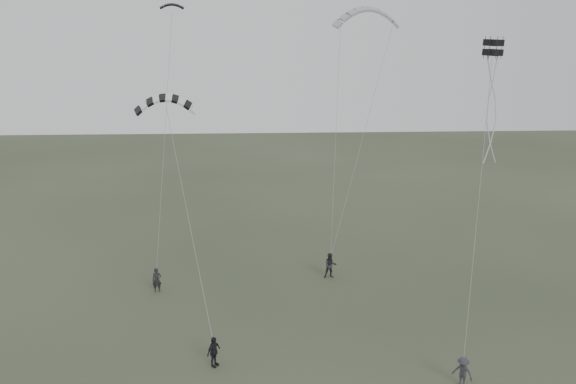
{
  "coord_description": "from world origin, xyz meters",
  "views": [
    {
      "loc": [
        -0.73,
        -25.41,
        15.31
      ],
      "look_at": [
        0.89,
        5.3,
        6.98
      ],
      "focal_mm": 35.0,
      "sensor_mm": 36.0,
      "label": 1
    }
  ],
  "objects_px": {
    "flyer_far": "(463,372)",
    "flyer_left": "(157,280)",
    "flyer_right": "(330,266)",
    "kite_pale_large": "(367,9)",
    "kite_box": "(493,48)",
    "kite_dark_small": "(172,5)",
    "kite_striped": "(166,98)",
    "flyer_center": "(214,352)"
  },
  "relations": [
    {
      "from": "flyer_far",
      "to": "kite_box",
      "type": "height_order",
      "value": "kite_box"
    },
    {
      "from": "flyer_left",
      "to": "flyer_right",
      "type": "bearing_deg",
      "value": 3.57
    },
    {
      "from": "flyer_left",
      "to": "kite_striped",
      "type": "distance_m",
      "value": 11.92
    },
    {
      "from": "flyer_center",
      "to": "flyer_far",
      "type": "relative_size",
      "value": 1.05
    },
    {
      "from": "flyer_center",
      "to": "kite_dark_small",
      "type": "distance_m",
      "value": 21.02
    },
    {
      "from": "flyer_right",
      "to": "kite_pale_large",
      "type": "distance_m",
      "value": 17.08
    },
    {
      "from": "flyer_far",
      "to": "flyer_left",
      "type": "bearing_deg",
      "value": -172.87
    },
    {
      "from": "kite_dark_small",
      "to": "flyer_center",
      "type": "bearing_deg",
      "value": -83.75
    },
    {
      "from": "flyer_center",
      "to": "kite_box",
      "type": "bearing_deg",
      "value": -45.8
    },
    {
      "from": "flyer_left",
      "to": "flyer_center",
      "type": "xyz_separation_m",
      "value": [
        4.2,
        -8.61,
        -0.01
      ]
    },
    {
      "from": "flyer_center",
      "to": "flyer_right",
      "type": "bearing_deg",
      "value": 0.53
    },
    {
      "from": "flyer_center",
      "to": "flyer_left",
      "type": "bearing_deg",
      "value": 60.77
    },
    {
      "from": "kite_dark_small",
      "to": "kite_box",
      "type": "height_order",
      "value": "kite_dark_small"
    },
    {
      "from": "flyer_center",
      "to": "kite_striped",
      "type": "xyz_separation_m",
      "value": [
        -2.63,
        6.23,
        11.58
      ]
    },
    {
      "from": "kite_box",
      "to": "flyer_right",
      "type": "bearing_deg",
      "value": 95.64
    },
    {
      "from": "flyer_left",
      "to": "kite_box",
      "type": "relative_size",
      "value": 2.13
    },
    {
      "from": "flyer_far",
      "to": "kite_dark_small",
      "type": "height_order",
      "value": "kite_dark_small"
    },
    {
      "from": "kite_box",
      "to": "kite_pale_large",
      "type": "bearing_deg",
      "value": 74.89
    },
    {
      "from": "kite_pale_large",
      "to": "kite_striped",
      "type": "distance_m",
      "value": 15.28
    },
    {
      "from": "flyer_right",
      "to": "kite_striped",
      "type": "bearing_deg",
      "value": -161.04
    },
    {
      "from": "flyer_center",
      "to": "kite_pale_large",
      "type": "relative_size",
      "value": 0.35
    },
    {
      "from": "flyer_far",
      "to": "kite_pale_large",
      "type": "distance_m",
      "value": 23.32
    },
    {
      "from": "flyer_right",
      "to": "flyer_center",
      "type": "height_order",
      "value": "flyer_right"
    },
    {
      "from": "flyer_left",
      "to": "kite_box",
      "type": "distance_m",
      "value": 23.44
    },
    {
      "from": "kite_pale_large",
      "to": "kite_striped",
      "type": "height_order",
      "value": "kite_pale_large"
    },
    {
      "from": "flyer_far",
      "to": "flyer_center",
      "type": "bearing_deg",
      "value": -149.27
    },
    {
      "from": "flyer_left",
      "to": "kite_pale_large",
      "type": "bearing_deg",
      "value": 16.94
    },
    {
      "from": "kite_dark_small",
      "to": "kite_striped",
      "type": "height_order",
      "value": "kite_dark_small"
    },
    {
      "from": "kite_dark_small",
      "to": "kite_striped",
      "type": "relative_size",
      "value": 0.45
    },
    {
      "from": "flyer_left",
      "to": "flyer_center",
      "type": "distance_m",
      "value": 9.58
    },
    {
      "from": "flyer_right",
      "to": "kite_dark_small",
      "type": "xyz_separation_m",
      "value": [
        -9.9,
        2.25,
        16.6
      ]
    },
    {
      "from": "kite_striped",
      "to": "kite_box",
      "type": "height_order",
      "value": "kite_box"
    },
    {
      "from": "flyer_center",
      "to": "kite_box",
      "type": "relative_size",
      "value": 2.11
    },
    {
      "from": "flyer_center",
      "to": "kite_dark_small",
      "type": "bearing_deg",
      "value": 48.07
    },
    {
      "from": "flyer_left",
      "to": "flyer_far",
      "type": "height_order",
      "value": "flyer_left"
    },
    {
      "from": "flyer_right",
      "to": "kite_box",
      "type": "height_order",
      "value": "kite_box"
    },
    {
      "from": "flyer_right",
      "to": "kite_dark_small",
      "type": "bearing_deg",
      "value": 163.62
    },
    {
      "from": "flyer_left",
      "to": "flyer_center",
      "type": "height_order",
      "value": "flyer_left"
    },
    {
      "from": "flyer_left",
      "to": "flyer_right",
      "type": "xyz_separation_m",
      "value": [
        11.15,
        1.6,
        0.07
      ]
    },
    {
      "from": "kite_striped",
      "to": "kite_box",
      "type": "relative_size",
      "value": 4.46
    },
    {
      "from": "flyer_right",
      "to": "flyer_far",
      "type": "xyz_separation_m",
      "value": [
        4.47,
        -12.49,
        -0.11
      ]
    },
    {
      "from": "kite_dark_small",
      "to": "flyer_right",
      "type": "bearing_deg",
      "value": -19.8
    }
  ]
}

